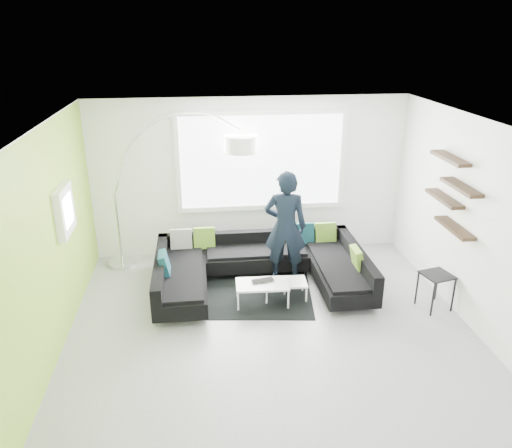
{
  "coord_description": "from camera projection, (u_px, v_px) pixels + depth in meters",
  "views": [
    {
      "loc": [
        -0.9,
        -5.89,
        3.9
      ],
      "look_at": [
        -0.08,
        0.9,
        1.16
      ],
      "focal_mm": 35.0,
      "sensor_mm": 36.0,
      "label": 1
    }
  ],
  "objects": [
    {
      "name": "ground",
      "position": [
        270.0,
        324.0,
        6.98
      ],
      "size": [
        5.5,
        5.5,
        0.0
      ],
      "primitive_type": "plane",
      "color": "gray",
      "rests_on": "ground"
    },
    {
      "name": "room_shell",
      "position": [
        272.0,
        197.0,
        6.5
      ],
      "size": [
        5.54,
        5.04,
        2.82
      ],
      "color": "white",
      "rests_on": "ground"
    },
    {
      "name": "sectional_sofa",
      "position": [
        261.0,
        270.0,
        7.84
      ],
      "size": [
        3.26,
        2.02,
        0.7
      ],
      "rotation": [
        0.0,
        0.0,
        -0.0
      ],
      "color": "black",
      "rests_on": "ground"
    },
    {
      "name": "rug",
      "position": [
        245.0,
        294.0,
        7.76
      ],
      "size": [
        2.21,
        1.73,
        0.01
      ],
      "primitive_type": "cube",
      "rotation": [
        0.0,
        0.0,
        -0.12
      ],
      "color": "black",
      "rests_on": "ground"
    },
    {
      "name": "coffee_table",
      "position": [
        274.0,
        291.0,
        7.53
      ],
      "size": [
        1.03,
        0.63,
        0.33
      ],
      "primitive_type": "cube",
      "rotation": [
        0.0,
        0.0,
        -0.05
      ],
      "color": "white",
      "rests_on": "ground"
    },
    {
      "name": "arc_lamp",
      "position": [
        115.0,
        193.0,
        8.24
      ],
      "size": [
        2.41,
        0.59,
        2.62
      ],
      "primitive_type": null,
      "rotation": [
        0.0,
        0.0,
        0.01
      ],
      "color": "silver",
      "rests_on": "ground"
    },
    {
      "name": "side_table",
      "position": [
        435.0,
        291.0,
        7.3
      ],
      "size": [
        0.48,
        0.48,
        0.55
      ],
      "primitive_type": "cube",
      "rotation": [
        0.0,
        0.0,
        0.24
      ],
      "color": "black",
      "rests_on": "ground"
    },
    {
      "name": "person",
      "position": [
        285.0,
        227.0,
        7.9
      ],
      "size": [
        0.83,
        0.68,
        1.84
      ],
      "primitive_type": "imported",
      "rotation": [
        0.0,
        0.0,
        2.96
      ],
      "color": "black",
      "rests_on": "ground"
    },
    {
      "name": "laptop",
      "position": [
        264.0,
        282.0,
        7.41
      ],
      "size": [
        0.42,
        0.34,
        0.03
      ],
      "primitive_type": "imported",
      "rotation": [
        0.0,
        0.0,
        0.2
      ],
      "color": "black",
      "rests_on": "coffee_table"
    }
  ]
}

